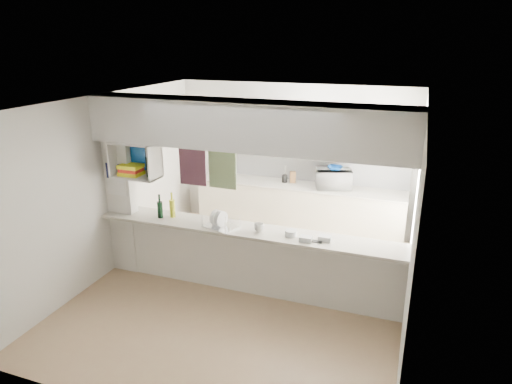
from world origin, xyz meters
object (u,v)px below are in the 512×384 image
at_px(bowl, 335,168).
at_px(wine_bottles, 166,208).
at_px(microwave, 334,179).
at_px(dish_rack, 221,221).

xyz_separation_m(bowl, wine_bottles, (-1.97, -2.12, -0.22)).
bearing_deg(microwave, dish_rack, 46.19).
bearing_deg(bowl, dish_rack, -117.08).
relative_size(microwave, wine_bottles, 1.60).
height_order(dish_rack, wine_bottles, wine_bottles).
relative_size(bowl, dish_rack, 0.48).
bearing_deg(dish_rack, bowl, 80.85).
height_order(bowl, dish_rack, bowl).
relative_size(microwave, bowl, 2.35).
relative_size(microwave, dish_rack, 1.14).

